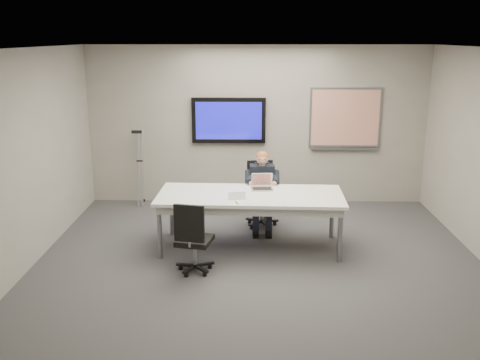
{
  "coord_description": "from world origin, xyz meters",
  "views": [
    {
      "loc": [
        -0.14,
        -6.41,
        2.94
      ],
      "look_at": [
        -0.26,
        0.78,
        1.0
      ],
      "focal_mm": 40.0,
      "sensor_mm": 36.0,
      "label": 1
    }
  ],
  "objects_px": {
    "office_chair_far": "(261,206)",
    "laptop": "(262,185)",
    "conference_table": "(250,200)",
    "seated_person": "(262,200)",
    "office_chair_near": "(194,251)"
  },
  "relations": [
    {
      "from": "conference_table",
      "to": "laptop",
      "type": "xyz_separation_m",
      "value": [
        0.17,
        0.28,
        0.15
      ]
    },
    {
      "from": "laptop",
      "to": "conference_table",
      "type": "bearing_deg",
      "value": -124.69
    },
    {
      "from": "conference_table",
      "to": "seated_person",
      "type": "height_order",
      "value": "seated_person"
    },
    {
      "from": "conference_table",
      "to": "seated_person",
      "type": "relative_size",
      "value": 2.14
    },
    {
      "from": "office_chair_far",
      "to": "laptop",
      "type": "relative_size",
      "value": 3.22
    },
    {
      "from": "office_chair_far",
      "to": "seated_person",
      "type": "distance_m",
      "value": 0.29
    },
    {
      "from": "conference_table",
      "to": "laptop",
      "type": "relative_size",
      "value": 8.24
    },
    {
      "from": "office_chair_far",
      "to": "seated_person",
      "type": "bearing_deg",
      "value": -96.63
    },
    {
      "from": "office_chair_far",
      "to": "office_chair_near",
      "type": "relative_size",
      "value": 1.07
    },
    {
      "from": "office_chair_far",
      "to": "laptop",
      "type": "distance_m",
      "value": 0.86
    },
    {
      "from": "office_chair_far",
      "to": "seated_person",
      "type": "height_order",
      "value": "seated_person"
    },
    {
      "from": "conference_table",
      "to": "seated_person",
      "type": "distance_m",
      "value": 0.77
    },
    {
      "from": "office_chair_near",
      "to": "conference_table",
      "type": "bearing_deg",
      "value": -118.18
    },
    {
      "from": "office_chair_far",
      "to": "office_chair_near",
      "type": "bearing_deg",
      "value": -124.61
    },
    {
      "from": "conference_table",
      "to": "seated_person",
      "type": "bearing_deg",
      "value": 77.52
    }
  ]
}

